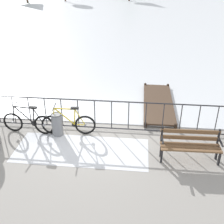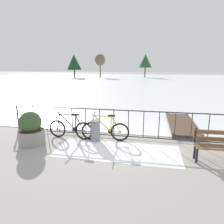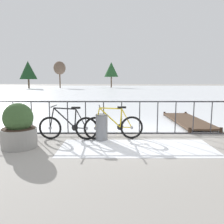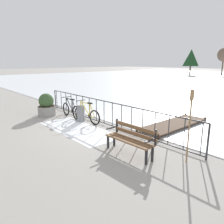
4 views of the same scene
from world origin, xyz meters
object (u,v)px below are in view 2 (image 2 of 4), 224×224
planter_with_shrub (31,129)px  bicycle_near_railing (105,131)px  bicycle_second (70,129)px  trash_bin (95,131)px

planter_with_shrub → bicycle_near_railing: bearing=18.3°
planter_with_shrub → bicycle_second: bearing=33.7°
bicycle_second → trash_bin: bearing=-1.7°
bicycle_second → planter_with_shrub: size_ratio=1.51×
bicycle_near_railing → bicycle_second: 1.29m
bicycle_second → trash_bin: 0.94m
planter_with_shrub → trash_bin: 2.17m
trash_bin → bicycle_second: bearing=178.3°
bicycle_near_railing → trash_bin: 0.35m
bicycle_second → bicycle_near_railing: bearing=2.5°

